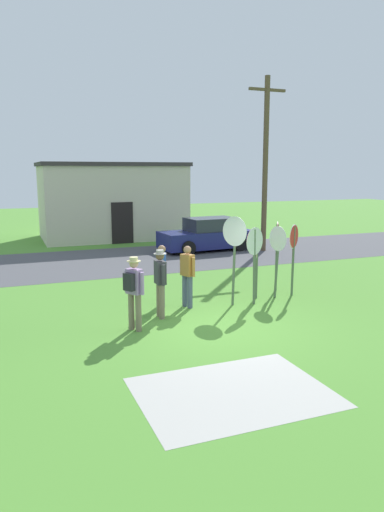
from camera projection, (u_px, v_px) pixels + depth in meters
ground_plane at (217, 327)px, 11.33m from camera, size 80.00×80.00×0.00m
street_asphalt at (124, 260)px, 19.81m from camera, size 60.00×6.40×0.01m
concrete_path at (233, 392)px, 8.01m from camera, size 3.20×2.40×0.01m
building_background at (112, 200)px, 26.15m from camera, size 7.63×4.96×4.09m
utility_pole at (265, 162)px, 21.45m from camera, size 1.80×0.24×7.76m
parked_car_on_street at (207, 235)px, 22.19m from camera, size 4.42×2.25×1.51m
stop_sign_rear_left at (294, 248)px, 13.98m from camera, size 0.58×0.44×2.13m
stop_sign_leaning_right at (277, 249)px, 13.77m from camera, size 0.18×0.72×2.10m
stop_sign_rear_right at (277, 243)px, 14.50m from camera, size 0.48×0.74×2.16m
stop_sign_center_cluster at (254, 252)px, 13.08m from camera, size 0.70×0.37×2.15m
stop_sign_nearest at (257, 251)px, 13.67m from camera, size 0.45×0.74×2.05m
stop_sign_tallest at (234, 244)px, 12.95m from camera, size 0.38×0.75×2.46m
person_holding_notes at (187, 273)px, 12.84m from camera, size 0.33×0.54×1.69m
person_near_signs at (160, 280)px, 11.90m from camera, size 0.31×0.57×1.74m
person_with_sunhat at (162, 272)px, 12.95m from camera, size 0.32×0.55×1.69m
person_in_blue at (134, 288)px, 10.93m from camera, size 0.46×0.49×1.74m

